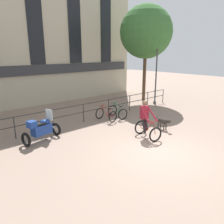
{
  "coord_description": "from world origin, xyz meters",
  "views": [
    {
      "loc": [
        -6.65,
        -4.7,
        3.84
      ],
      "look_at": [
        0.08,
        2.86,
        1.05
      ],
      "focal_mm": 35.0,
      "sensor_mm": 36.0,
      "label": 1
    }
  ],
  "objects_px": {
    "cyclist_with_bike": "(146,121)",
    "street_lamp": "(156,71)",
    "dog": "(164,121)",
    "parked_bicycle_mid_left": "(118,112)",
    "parked_motorcycle": "(41,129)",
    "parked_bicycle_near_lamp": "(106,115)"
  },
  "relations": [
    {
      "from": "cyclist_with_bike",
      "to": "street_lamp",
      "type": "height_order",
      "value": "street_lamp"
    },
    {
      "from": "dog",
      "to": "parked_bicycle_mid_left",
      "type": "xyz_separation_m",
      "value": [
        -0.33,
        3.08,
        -0.07
      ]
    },
    {
      "from": "cyclist_with_bike",
      "to": "street_lamp",
      "type": "bearing_deg",
      "value": 47.22
    },
    {
      "from": "parked_motorcycle",
      "to": "parked_bicycle_mid_left",
      "type": "distance_m",
      "value": 4.98
    },
    {
      "from": "cyclist_with_bike",
      "to": "parked_motorcycle",
      "type": "height_order",
      "value": "cyclist_with_bike"
    },
    {
      "from": "cyclist_with_bike",
      "to": "parked_bicycle_near_lamp",
      "type": "distance_m",
      "value": 3.18
    },
    {
      "from": "dog",
      "to": "street_lamp",
      "type": "distance_m",
      "value": 6.09
    },
    {
      "from": "dog",
      "to": "parked_bicycle_mid_left",
      "type": "height_order",
      "value": "parked_bicycle_mid_left"
    },
    {
      "from": "parked_bicycle_mid_left",
      "to": "dog",
      "type": "bearing_deg",
      "value": 103.3
    },
    {
      "from": "parked_bicycle_near_lamp",
      "to": "parked_motorcycle",
      "type": "bearing_deg",
      "value": -0.61
    },
    {
      "from": "cyclist_with_bike",
      "to": "dog",
      "type": "bearing_deg",
      "value": 15.48
    },
    {
      "from": "street_lamp",
      "to": "cyclist_with_bike",
      "type": "bearing_deg",
      "value": -145.77
    },
    {
      "from": "cyclist_with_bike",
      "to": "parked_bicycle_mid_left",
      "type": "bearing_deg",
      "value": 83.2
    },
    {
      "from": "dog",
      "to": "parked_bicycle_near_lamp",
      "type": "bearing_deg",
      "value": 119.92
    },
    {
      "from": "parked_motorcycle",
      "to": "parked_bicycle_near_lamp",
      "type": "distance_m",
      "value": 4.08
    },
    {
      "from": "parked_bicycle_near_lamp",
      "to": "street_lamp",
      "type": "relative_size",
      "value": 0.26
    },
    {
      "from": "dog",
      "to": "parked_motorcycle",
      "type": "xyz_separation_m",
      "value": [
        -5.3,
        2.71,
        0.13
      ]
    },
    {
      "from": "dog",
      "to": "parked_bicycle_near_lamp",
      "type": "distance_m",
      "value": 3.32
    },
    {
      "from": "parked_motorcycle",
      "to": "street_lamp",
      "type": "bearing_deg",
      "value": -95.35
    },
    {
      "from": "parked_bicycle_near_lamp",
      "to": "parked_bicycle_mid_left",
      "type": "xyz_separation_m",
      "value": [
        0.9,
        0.0,
        -0.0
      ]
    },
    {
      "from": "parked_motorcycle",
      "to": "street_lamp",
      "type": "height_order",
      "value": "street_lamp"
    },
    {
      "from": "cyclist_with_bike",
      "to": "parked_bicycle_mid_left",
      "type": "relative_size",
      "value": 1.44
    }
  ]
}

